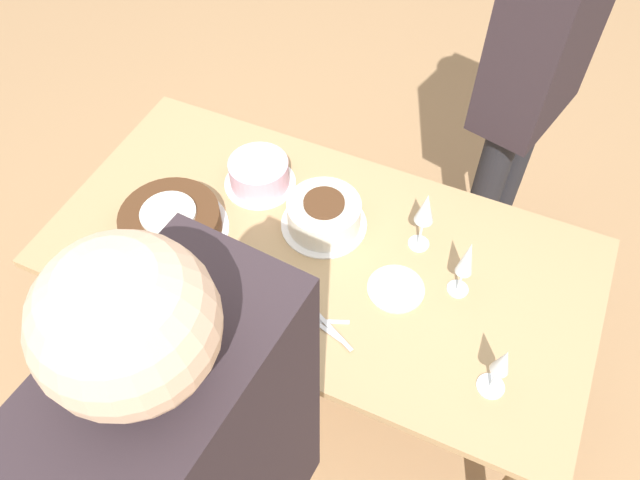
# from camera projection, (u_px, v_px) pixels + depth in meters

# --- Properties ---
(ground_plane) EXTENTS (12.00, 12.00, 0.00)m
(ground_plane) POSITION_uv_depth(u_px,v_px,m) (320.00, 361.00, 2.40)
(ground_plane) COLOR #A87F56
(dining_table) EXTENTS (1.60, 0.80, 0.72)m
(dining_table) POSITION_uv_depth(u_px,v_px,m) (320.00, 271.00, 1.92)
(dining_table) COLOR tan
(dining_table) RESTS_ON ground_plane
(cake_center_white) EXTENTS (0.26, 0.26, 0.11)m
(cake_center_white) POSITION_uv_depth(u_px,v_px,m) (324.00, 214.00, 1.85)
(cake_center_white) COLOR white
(cake_center_white) RESTS_ON dining_table
(cake_front_chocolate) EXTENTS (0.34, 0.34, 0.09)m
(cake_front_chocolate) POSITION_uv_depth(u_px,v_px,m) (171.00, 222.00, 1.85)
(cake_front_chocolate) COLOR white
(cake_front_chocolate) RESTS_ON dining_table
(cake_back_decorated) EXTENTS (0.23, 0.23, 0.09)m
(cake_back_decorated) POSITION_uv_depth(u_px,v_px,m) (259.00, 174.00, 1.96)
(cake_back_decorated) COLOR white
(cake_back_decorated) RESTS_ON dining_table
(wine_glass_near) EXTENTS (0.07, 0.07, 0.19)m
(wine_glass_near) POSITION_uv_depth(u_px,v_px,m) (502.00, 365.00, 1.47)
(wine_glass_near) COLOR silver
(wine_glass_near) RESTS_ON dining_table
(wine_glass_far) EXTENTS (0.06, 0.06, 0.22)m
(wine_glass_far) POSITION_uv_depth(u_px,v_px,m) (425.00, 211.00, 1.72)
(wine_glass_far) COLOR silver
(wine_glass_far) RESTS_ON dining_table
(wine_glass_extra) EXTENTS (0.06, 0.06, 0.21)m
(wine_glass_extra) POSITION_uv_depth(u_px,v_px,m) (467.00, 260.00, 1.64)
(wine_glass_extra) COLOR silver
(wine_glass_extra) RESTS_ON dining_table
(dessert_plate_right) EXTENTS (0.16, 0.16, 0.01)m
(dessert_plate_right) POSITION_uv_depth(u_px,v_px,m) (396.00, 289.00, 1.75)
(dessert_plate_right) COLOR beige
(dessert_plate_right) RESTS_ON dining_table
(fork_pile) EXTENTS (0.20, 0.09, 0.01)m
(fork_pile) POSITION_uv_depth(u_px,v_px,m) (323.00, 325.00, 1.68)
(fork_pile) COLOR silver
(fork_pile) RESTS_ON dining_table
(person_watching) EXTENTS (0.31, 0.44, 1.62)m
(person_watching) POSITION_uv_depth(u_px,v_px,m) (537.00, 63.00, 1.96)
(person_watching) COLOR #232328
(person_watching) RESTS_ON ground_plane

